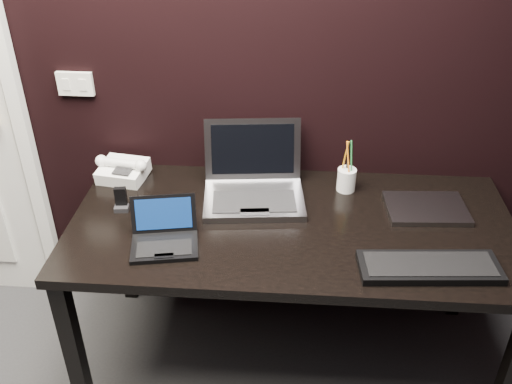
# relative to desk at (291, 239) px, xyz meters

# --- Properties ---
(wall_back) EXTENTS (4.00, 0.00, 4.00)m
(wall_back) POSITION_rel_desk_xyz_m (-0.30, 0.40, 0.64)
(wall_back) COLOR black
(wall_back) RESTS_ON ground
(wall_switch) EXTENTS (0.15, 0.02, 0.10)m
(wall_switch) POSITION_rel_desk_xyz_m (-0.92, 0.39, 0.46)
(wall_switch) COLOR silver
(wall_switch) RESTS_ON wall_back
(desk) EXTENTS (1.70, 0.80, 0.74)m
(desk) POSITION_rel_desk_xyz_m (0.00, 0.00, 0.00)
(desk) COLOR black
(desk) RESTS_ON ground
(netbook) EXTENTS (0.27, 0.25, 0.15)m
(netbook) POSITION_rel_desk_xyz_m (-0.46, -0.17, 0.11)
(netbook) COLOR black
(netbook) RESTS_ON desk
(silver_laptop) EXTENTS (0.43, 0.40, 0.27)m
(silver_laptop) POSITION_rel_desk_xyz_m (-0.16, 0.17, 0.13)
(silver_laptop) COLOR gray
(silver_laptop) RESTS_ON desk
(ext_keyboard) EXTENTS (0.49, 0.20, 0.03)m
(ext_keyboard) POSITION_rel_desk_xyz_m (0.47, -0.25, 0.09)
(ext_keyboard) COLOR black
(ext_keyboard) RESTS_ON desk
(closed_laptop) EXTENTS (0.32, 0.24, 0.02)m
(closed_laptop) POSITION_rel_desk_xyz_m (0.52, 0.12, 0.09)
(closed_laptop) COLOR gray
(closed_laptop) RESTS_ON desk
(desk_phone) EXTENTS (0.24, 0.20, 0.11)m
(desk_phone) POSITION_rel_desk_xyz_m (-0.73, 0.27, 0.12)
(desk_phone) COLOR white
(desk_phone) RESTS_ON desk
(mobile_phone) EXTENTS (0.06, 0.05, 0.10)m
(mobile_phone) POSITION_rel_desk_xyz_m (-0.67, 0.04, 0.11)
(mobile_phone) COLOR black
(mobile_phone) RESTS_ON desk
(pen_cup) EXTENTS (0.10, 0.10, 0.23)m
(pen_cup) POSITION_rel_desk_xyz_m (0.22, 0.25, 0.13)
(pen_cup) COLOR white
(pen_cup) RESTS_ON desk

